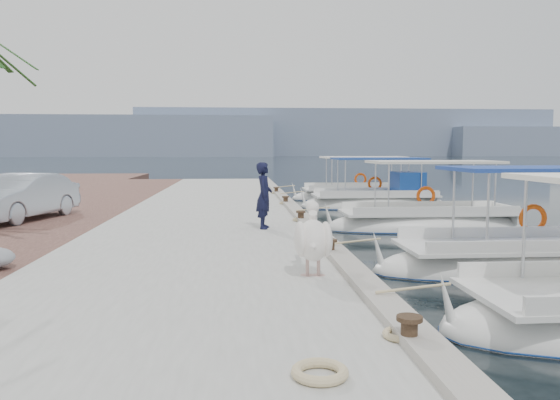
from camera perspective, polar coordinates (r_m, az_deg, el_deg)
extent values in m
plane|color=black|center=(14.45, 4.26, -5.06)|extent=(400.00, 400.00, 0.00)
cube|color=#A2A39D|center=(19.21, -6.92, -1.74)|extent=(6.00, 40.00, 0.50)
cube|color=gray|center=(19.25, 1.37, -0.76)|extent=(0.44, 40.00, 0.12)
cube|color=#52312B|center=(20.06, -21.34, -1.77)|extent=(4.00, 40.00, 0.50)
cube|color=slate|center=(212.13, -20.42, 6.18)|extent=(140.00, 40.00, 14.00)
cube|color=slate|center=(228.07, 6.23, 6.90)|extent=(160.00, 40.00, 18.00)
ellipsoid|color=white|center=(13.05, 25.89, -6.48)|extent=(7.53, 2.24, 1.30)
ellipsoid|color=navy|center=(13.05, 25.89, -6.57)|extent=(7.57, 2.29, 0.22)
cube|color=white|center=(12.96, 25.98, -4.32)|extent=(6.18, 1.93, 0.08)
cube|color=navy|center=(12.90, 27.00, 2.93)|extent=(4.52, 2.06, 0.08)
cylinder|color=silver|center=(11.32, 20.89, -1.36)|extent=(0.05, 0.05, 1.60)
torus|color=#E9500C|center=(13.96, 24.91, -1.75)|extent=(0.68, 0.12, 0.68)
ellipsoid|color=white|center=(18.46, 15.11, -2.80)|extent=(6.79, 2.17, 1.30)
ellipsoid|color=navy|center=(18.46, 15.11, -2.86)|extent=(6.82, 2.21, 0.22)
cube|color=white|center=(18.40, 15.14, -1.26)|extent=(5.57, 1.87, 0.08)
cube|color=silver|center=(18.35, 15.77, 3.84)|extent=(4.07, 2.00, 0.08)
cylinder|color=silver|center=(17.09, 11.29, 1.03)|extent=(0.05, 0.05, 1.60)
torus|color=#E9500C|center=(19.42, 14.99, 0.42)|extent=(0.68, 0.12, 0.68)
ellipsoid|color=white|center=(24.79, 9.81, -0.66)|extent=(6.67, 2.36, 1.30)
ellipsoid|color=navy|center=(24.79, 9.81, -0.71)|extent=(6.71, 2.40, 0.22)
cube|color=white|center=(24.74, 9.83, 0.49)|extent=(5.47, 2.03, 0.08)
cube|color=navy|center=(24.71, 10.27, 4.29)|extent=(4.00, 2.17, 0.08)
cylinder|color=silver|center=(23.50, 6.84, 2.24)|extent=(0.05, 0.05, 1.60)
torus|color=#E9500C|center=(25.87, 9.88, 1.70)|extent=(0.68, 0.12, 0.68)
cube|color=navy|center=(25.12, 13.17, 1.76)|extent=(1.20, 1.65, 1.00)
ellipsoid|color=white|center=(28.61, 8.26, 0.15)|extent=(7.05, 2.24, 1.30)
ellipsoid|color=navy|center=(28.61, 8.26, 0.11)|extent=(7.09, 2.29, 0.22)
cube|color=white|center=(28.57, 8.28, 1.15)|extent=(5.78, 1.93, 0.08)
cube|color=white|center=(28.54, 8.67, 4.44)|extent=(4.23, 2.06, 0.08)
cylinder|color=silver|center=(27.39, 5.44, 2.68)|extent=(0.05, 0.05, 1.60)
torus|color=#E9500C|center=(29.64, 8.40, 2.17)|extent=(0.68, 0.12, 0.68)
cylinder|color=black|center=(6.15, 13.35, -13.28)|extent=(0.18, 0.18, 0.30)
cylinder|color=black|center=(6.11, 13.38, -11.95)|extent=(0.28, 0.28, 0.05)
cylinder|color=black|center=(10.88, 5.26, -5.02)|extent=(0.18, 0.18, 0.30)
cylinder|color=black|center=(10.85, 5.27, -4.24)|extent=(0.28, 0.28, 0.05)
cylinder|color=black|center=(15.77, 2.19, -1.78)|extent=(0.18, 0.18, 0.30)
cylinder|color=black|center=(15.76, 2.19, -1.24)|extent=(0.28, 0.28, 0.05)
cylinder|color=black|center=(20.72, 0.59, -0.08)|extent=(0.18, 0.18, 0.30)
cylinder|color=black|center=(20.71, 0.59, 0.34)|extent=(0.28, 0.28, 0.05)
cylinder|color=black|center=(25.69, -0.39, 0.97)|extent=(0.18, 0.18, 0.30)
cylinder|color=black|center=(25.67, -0.39, 1.30)|extent=(0.28, 0.28, 0.05)
cylinder|color=tan|center=(9.14, 2.87, -6.77)|extent=(0.06, 0.06, 0.37)
cylinder|color=tan|center=(9.14, 4.04, -6.78)|extent=(0.06, 0.06, 0.37)
ellipsoid|color=white|center=(9.06, 3.47, -4.23)|extent=(0.63, 0.93, 0.69)
cylinder|color=white|center=(9.33, 3.45, -2.15)|extent=(0.18, 0.33, 0.37)
sphere|color=white|center=(9.41, 3.44, -0.78)|extent=(0.23, 0.23, 0.23)
cone|color=#EAA566|center=(9.77, 3.40, -1.19)|extent=(0.19, 0.68, 0.27)
imported|color=black|center=(14.43, -1.67, 0.47)|extent=(0.50, 0.69, 1.76)
imported|color=#AAB5C3|center=(18.00, -25.39, 0.30)|extent=(2.41, 4.38, 1.37)
torus|color=#C6B284|center=(5.29, 4.17, -17.48)|extent=(0.54, 0.54, 0.10)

